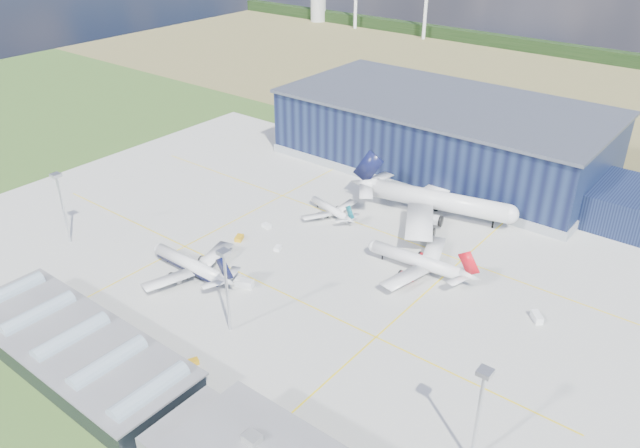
% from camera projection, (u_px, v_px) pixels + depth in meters
% --- Properties ---
extents(ground, '(600.00, 600.00, 0.00)m').
position_uv_depth(ground, '(280.00, 265.00, 180.57)').
color(ground, '#2F4D1C').
rests_on(ground, ground).
extents(apron, '(220.00, 160.00, 0.08)m').
position_uv_depth(apron, '(302.00, 251.00, 187.45)').
color(apron, '#AAABA5').
rests_on(apron, ground).
extents(farmland, '(600.00, 220.00, 0.01)m').
position_uv_depth(farmland, '(554.00, 92.00, 332.16)').
color(farmland, olive).
rests_on(farmland, ground).
extents(treeline, '(600.00, 8.00, 8.00)m').
position_uv_depth(treeline, '(601.00, 56.00, 385.37)').
color(treeline, black).
rests_on(treeline, ground).
extents(hangar, '(145.00, 62.00, 26.10)m').
position_uv_depth(hangar, '(449.00, 138.00, 238.80)').
color(hangar, black).
rests_on(hangar, ground).
extents(glass_concourse, '(78.00, 23.00, 8.60)m').
position_uv_depth(glass_concourse, '(83.00, 354.00, 140.97)').
color(glass_concourse, black).
rests_on(glass_concourse, ground).
extents(light_mast_west, '(2.60, 2.60, 23.00)m').
position_uv_depth(light_mast_west, '(60.00, 197.00, 185.15)').
color(light_mast_west, silver).
rests_on(light_mast_west, ground).
extents(light_mast_center, '(2.60, 2.60, 23.00)m').
position_uv_depth(light_mast_center, '(226.00, 278.00, 147.07)').
color(light_mast_center, silver).
rests_on(light_mast_center, ground).
extents(light_mast_east, '(2.60, 2.60, 23.00)m').
position_uv_depth(light_mast_east, '(480.00, 402.00, 111.71)').
color(light_mast_east, silver).
rests_on(light_mast_east, ground).
extents(airliner_navy, '(32.88, 32.17, 10.70)m').
position_uv_depth(airliner_navy, '(189.00, 258.00, 174.03)').
color(airliner_navy, silver).
rests_on(airliner_navy, ground).
extents(airliner_red, '(36.94, 36.23, 11.35)m').
position_uv_depth(airliner_red, '(417.00, 254.00, 175.23)').
color(airliner_red, silver).
rests_on(airliner_red, ground).
extents(airliner_widebody, '(68.58, 67.64, 18.77)m').
position_uv_depth(airliner_widebody, '(440.00, 191.00, 202.49)').
color(airliner_widebody, silver).
rests_on(airliner_widebody, ground).
extents(airliner_regional, '(27.97, 27.62, 7.50)m').
position_uv_depth(airliner_regional, '(330.00, 205.00, 206.14)').
color(airliner_regional, silver).
rests_on(airliner_regional, ground).
extents(gse_tug_a, '(3.33, 3.94, 1.41)m').
position_uv_depth(gse_tug_a, '(239.00, 238.00, 193.20)').
color(gse_tug_a, orange).
rests_on(gse_tug_a, ground).
extents(gse_tug_b, '(2.79, 3.25, 1.19)m').
position_uv_depth(gse_tug_b, '(193.00, 362.00, 143.10)').
color(gse_tug_b, orange).
rests_on(gse_tug_b, ground).
extents(gse_van_a, '(5.51, 3.70, 2.21)m').
position_uv_depth(gse_van_a, '(244.00, 283.00, 170.52)').
color(gse_van_a, white).
rests_on(gse_van_a, ground).
extents(gse_cart_a, '(2.66, 3.19, 1.18)m').
position_uv_depth(gse_cart_a, '(278.00, 248.00, 188.08)').
color(gse_cart_a, white).
rests_on(gse_cart_a, ground).
extents(gse_van_b, '(4.33, 4.48, 1.96)m').
position_uv_depth(gse_van_b, '(537.00, 317.00, 157.40)').
color(gse_van_b, white).
rests_on(gse_van_b, ground).
extents(gse_tug_c, '(2.75, 3.35, 1.26)m').
position_uv_depth(gse_tug_c, '(428.00, 202.00, 215.60)').
color(gse_tug_c, orange).
rests_on(gse_tug_c, ground).
extents(gse_cart_b, '(3.19, 2.37, 1.27)m').
position_uv_depth(gse_cart_b, '(267.00, 226.00, 200.24)').
color(gse_cart_b, white).
rests_on(gse_cart_b, ground).
extents(car_b, '(3.70, 2.17, 1.15)m').
position_uv_depth(car_b, '(231.00, 404.00, 131.71)').
color(car_b, '#99999E').
rests_on(car_b, ground).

